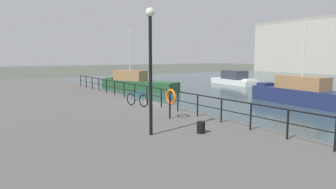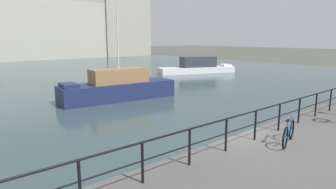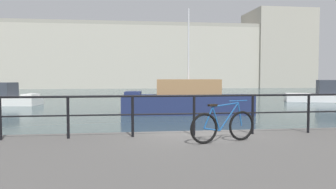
% 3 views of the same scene
% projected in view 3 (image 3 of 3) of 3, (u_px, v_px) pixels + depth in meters
% --- Properties ---
extents(ground_plane, '(240.00, 240.00, 0.00)m').
position_uv_depth(ground_plane, '(196.00, 163.00, 9.71)').
color(ground_plane, '#4C5147').
extents(water_basin, '(80.00, 60.00, 0.01)m').
position_uv_depth(water_basin, '(141.00, 97.00, 39.59)').
color(water_basin, '#33474C').
rests_on(water_basin, ground_plane).
extents(harbor_building, '(75.01, 11.46, 16.26)m').
position_uv_depth(harbor_building, '(162.00, 56.00, 69.92)').
color(harbor_building, '#B2AD9E').
rests_on(harbor_building, ground_plane).
extents(moored_cabin_cruiser, '(8.62, 3.21, 6.82)m').
position_uv_depth(moored_cabin_cruiser, '(187.00, 100.00, 22.03)').
color(moored_cabin_cruiser, navy).
rests_on(moored_cabin_cruiser, water_basin).
extents(quay_railing, '(25.80, 0.07, 1.08)m').
position_uv_depth(quay_railing, '(194.00, 108.00, 8.84)').
color(quay_railing, black).
rests_on(quay_railing, quay_promenade).
extents(parked_bicycle, '(1.71, 0.57, 0.98)m').
position_uv_depth(parked_bicycle, '(223.00, 126.00, 7.97)').
color(parked_bicycle, black).
rests_on(parked_bicycle, quay_promenade).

